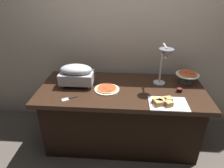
{
  "coord_description": "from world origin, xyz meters",
  "views": [
    {
      "loc": [
        0.03,
        -2.01,
        1.86
      ],
      "look_at": [
        -0.11,
        0.0,
        0.81
      ],
      "focal_mm": 31.84,
      "sensor_mm": 36.0,
      "label": 1
    }
  ],
  "objects": [
    {
      "name": "back_wall",
      "position": [
        0.0,
        0.5,
        1.2
      ],
      "size": [
        4.4,
        0.04,
        2.4
      ],
      "primitive_type": "cube",
      "color": "#B7A893",
      "rests_on": "ground_plane"
    },
    {
      "name": "pizza_plate_center",
      "position": [
        0.77,
        0.2,
        0.86
      ],
      "size": [
        0.27,
        0.27,
        0.13
      ],
      "color": "#595B60",
      "rests_on": "buffet_table"
    },
    {
      "name": "sandwich_platter",
      "position": [
        0.44,
        -0.3,
        0.78
      ],
      "size": [
        0.38,
        0.26,
        0.06
      ],
      "color": "white",
      "rests_on": "buffet_table"
    },
    {
      "name": "pizza_plate_front",
      "position": [
        -0.17,
        -0.05,
        0.77
      ],
      "size": [
        0.28,
        0.28,
        0.03
      ],
      "color": "white",
      "rests_on": "buffet_table"
    },
    {
      "name": "chafing_dish",
      "position": [
        -0.53,
        0.03,
        0.91
      ],
      "size": [
        0.38,
        0.23,
        0.26
      ],
      "color": "#B7BABF",
      "rests_on": "buffet_table"
    },
    {
      "name": "ground_plane",
      "position": [
        0.0,
        0.0,
        0.0
      ],
      "size": [
        8.0,
        8.0,
        0.0
      ],
      "primitive_type": "plane",
      "color": "#4C443D"
    },
    {
      "name": "serving_spatula",
      "position": [
        -0.55,
        -0.27,
        0.76
      ],
      "size": [
        0.16,
        0.11,
        0.01
      ],
      "color": "#B7BABF",
      "rests_on": "buffet_table"
    },
    {
      "name": "sauce_cup_near",
      "position": [
        0.64,
        -0.03,
        0.78
      ],
      "size": [
        0.06,
        0.06,
        0.04
      ],
      "color": "black",
      "rests_on": "buffet_table"
    },
    {
      "name": "sauce_cup_far",
      "position": [
        -0.76,
        0.29,
        0.78
      ],
      "size": [
        0.06,
        0.06,
        0.04
      ],
      "color": "black",
      "rests_on": "buffet_table"
    },
    {
      "name": "heat_lamp",
      "position": [
        0.45,
        0.01,
        1.14
      ],
      "size": [
        0.15,
        0.33,
        0.5
      ],
      "color": "#B7BABF",
      "rests_on": "buffet_table"
    },
    {
      "name": "buffet_table",
      "position": [
        0.0,
        0.0,
        0.39
      ],
      "size": [
        1.9,
        0.84,
        0.76
      ],
      "color": "black",
      "rests_on": "ground_plane"
    }
  ]
}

